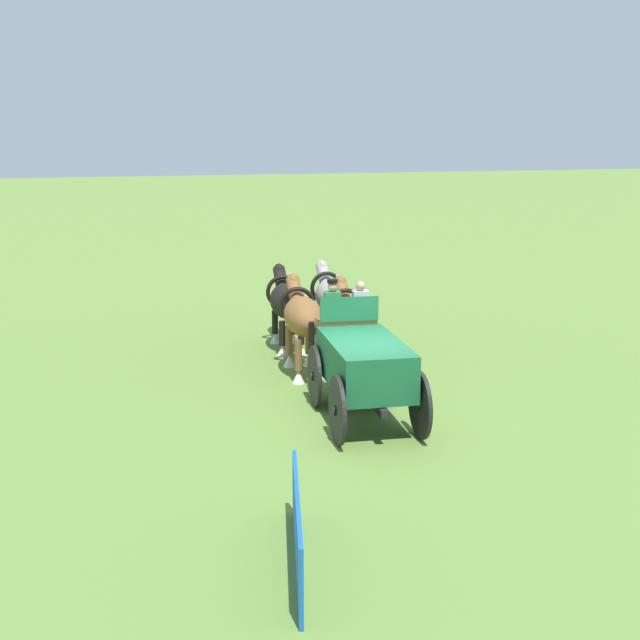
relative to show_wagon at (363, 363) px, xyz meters
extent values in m
plane|color=olive|center=(-0.17, 0.02, -1.23)|extent=(220.00, 220.00, 0.00)
cube|color=#195B38|center=(-0.17, 0.02, 0.04)|extent=(3.16, 1.85, 0.96)
cube|color=brown|center=(1.56, -0.20, 0.56)|extent=(0.73, 1.39, 0.12)
cube|color=#195B38|center=(1.96, -0.25, -0.09)|extent=(0.39, 1.21, 0.60)
cube|color=#195B38|center=(1.26, -0.16, 0.90)|extent=(0.23, 1.33, 0.55)
cube|color=black|center=(-0.17, 0.02, -0.54)|extent=(3.29, 0.58, 0.16)
cylinder|color=black|center=(1.13, 0.70, -0.54)|extent=(1.37, 0.26, 1.37)
cylinder|color=black|center=(1.13, 0.70, -0.54)|extent=(0.22, 0.20, 0.20)
cylinder|color=black|center=(0.91, -0.97, -0.54)|extent=(1.37, 0.26, 1.37)
cylinder|color=black|center=(0.91, -0.97, -0.54)|extent=(0.22, 0.20, 0.20)
cylinder|color=black|center=(-1.25, 1.01, -0.54)|extent=(1.37, 0.26, 1.37)
cylinder|color=black|center=(-1.25, 1.01, -0.54)|extent=(0.22, 0.20, 0.20)
cylinder|color=black|center=(-1.47, -0.66, -0.54)|extent=(1.37, 0.26, 1.37)
cylinder|color=black|center=(-1.47, -0.66, -0.54)|extent=(0.22, 0.20, 0.20)
cylinder|color=brown|center=(2.60, -0.34, -0.49)|extent=(2.59, 0.43, 0.10)
cube|color=slate|center=(1.72, 0.11, 0.70)|extent=(0.44, 0.37, 0.16)
cube|color=#338C4C|center=(1.60, 0.12, 0.98)|extent=(0.28, 0.39, 0.55)
sphere|color=tan|center=(1.60, 0.12, 1.36)|extent=(0.22, 0.22, 0.22)
cylinder|color=black|center=(1.60, 0.12, 1.49)|extent=(0.24, 0.24, 0.08)
cube|color=#BCB293|center=(1.64, -0.54, 0.70)|extent=(0.44, 0.37, 0.16)
cube|color=silver|center=(1.52, -0.53, 0.98)|extent=(0.28, 0.39, 0.55)
sphere|color=tan|center=(1.52, -0.53, 1.36)|extent=(0.22, 0.22, 0.22)
ellipsoid|color=brown|center=(3.58, 0.19, 0.27)|extent=(2.21, 1.21, 0.95)
cylinder|color=brown|center=(4.34, 0.36, -0.51)|extent=(0.18, 0.18, 0.77)
cone|color=silver|center=(4.34, 0.36, -1.06)|extent=(0.30, 0.30, 0.33)
cylinder|color=brown|center=(4.28, -0.16, -0.51)|extent=(0.18, 0.18, 0.77)
cone|color=silver|center=(4.28, -0.16, -1.06)|extent=(0.30, 0.30, 0.33)
cylinder|color=brown|center=(2.88, 0.54, -0.51)|extent=(0.18, 0.18, 0.77)
cone|color=silver|center=(2.88, 0.54, -1.06)|extent=(0.30, 0.30, 0.33)
cylinder|color=brown|center=(2.82, 0.03, -0.51)|extent=(0.18, 0.18, 0.77)
cone|color=silver|center=(2.82, 0.03, -1.06)|extent=(0.30, 0.30, 0.33)
cylinder|color=brown|center=(4.88, 0.02, 0.67)|extent=(0.98, 0.48, 0.81)
ellipsoid|color=brown|center=(5.25, -0.02, 0.93)|extent=(0.63, 0.33, 0.32)
cube|color=silver|center=(5.53, -0.06, 0.93)|extent=(0.07, 0.11, 0.24)
torus|color=black|center=(4.52, 0.07, 0.37)|extent=(0.24, 0.98, 0.97)
cylinder|color=black|center=(2.49, 0.33, -0.03)|extent=(0.14, 0.14, 0.80)
ellipsoid|color=brown|center=(3.41, -1.10, 0.16)|extent=(2.25, 1.26, 0.99)
cylinder|color=brown|center=(4.19, -0.92, -0.60)|extent=(0.18, 0.18, 0.68)
cone|color=silver|center=(4.19, -0.92, -1.08)|extent=(0.30, 0.30, 0.29)
cylinder|color=brown|center=(4.12, -1.46, -0.60)|extent=(0.18, 0.18, 0.68)
cone|color=silver|center=(4.12, -1.46, -1.08)|extent=(0.30, 0.30, 0.29)
cylinder|color=brown|center=(2.71, -0.73, -0.60)|extent=(0.18, 0.18, 0.68)
cone|color=silver|center=(2.71, -0.73, -1.08)|extent=(0.30, 0.30, 0.29)
cylinder|color=brown|center=(2.64, -1.27, -0.60)|extent=(0.18, 0.18, 0.68)
cone|color=silver|center=(2.64, -1.27, -1.08)|extent=(0.30, 0.30, 0.29)
cylinder|color=brown|center=(4.73, -1.27, 0.57)|extent=(0.98, 0.48, 0.81)
ellipsoid|color=brown|center=(5.10, -1.32, 0.83)|extent=(0.63, 0.33, 0.32)
cube|color=silver|center=(5.38, -1.35, 0.83)|extent=(0.07, 0.11, 0.24)
torus|color=black|center=(4.37, -1.22, 0.26)|extent=(0.25, 1.02, 1.01)
cylinder|color=black|center=(2.30, -0.95, -0.14)|extent=(0.14, 0.14, 0.80)
ellipsoid|color=black|center=(6.16, -0.14, 0.15)|extent=(2.11, 1.21, 0.96)
cylinder|color=black|center=(6.89, 0.03, -0.60)|extent=(0.18, 0.18, 0.68)
cone|color=silver|center=(6.89, 0.03, -1.08)|extent=(0.30, 0.30, 0.29)
cylinder|color=black|center=(6.82, -0.50, -0.60)|extent=(0.18, 0.18, 0.68)
cone|color=silver|center=(6.82, -0.50, -1.08)|extent=(0.30, 0.30, 0.29)
cylinder|color=black|center=(5.50, 0.21, -0.60)|extent=(0.18, 0.18, 0.68)
cone|color=silver|center=(5.50, 0.21, -1.08)|extent=(0.30, 0.30, 0.29)
cylinder|color=black|center=(5.43, -0.31, -0.60)|extent=(0.18, 0.18, 0.68)
cone|color=silver|center=(5.43, -0.31, -1.08)|extent=(0.30, 0.30, 0.29)
cylinder|color=black|center=(7.42, -0.31, 0.55)|extent=(0.98, 0.48, 0.81)
ellipsoid|color=black|center=(7.79, -0.35, 0.81)|extent=(0.63, 0.33, 0.32)
cube|color=silver|center=(8.06, -0.39, 0.81)|extent=(0.07, 0.11, 0.24)
torus|color=black|center=(7.05, -0.26, 0.25)|extent=(0.25, 1.00, 0.99)
cylinder|color=black|center=(5.11, -0.01, -0.15)|extent=(0.14, 0.14, 0.80)
ellipsoid|color=#9E998E|center=(5.99, -1.43, 0.22)|extent=(2.12, 1.20, 0.95)
cylinder|color=#9E998E|center=(6.73, -1.26, -0.55)|extent=(0.18, 0.18, 0.73)
cone|color=silver|center=(6.73, -1.26, -1.07)|extent=(0.30, 0.30, 0.31)
cylinder|color=#9E998E|center=(6.66, -1.78, -0.55)|extent=(0.18, 0.18, 0.73)
cone|color=silver|center=(6.66, -1.78, -1.07)|extent=(0.30, 0.30, 0.31)
cylinder|color=#9E998E|center=(5.32, -1.08, -0.55)|extent=(0.18, 0.18, 0.73)
cone|color=silver|center=(5.32, -1.08, -1.07)|extent=(0.30, 0.30, 0.31)
cylinder|color=#9E998E|center=(5.26, -1.60, -0.55)|extent=(0.18, 0.18, 0.73)
cone|color=silver|center=(5.26, -1.60, -1.07)|extent=(0.30, 0.30, 0.31)
cylinder|color=#9E998E|center=(7.26, -1.60, 0.62)|extent=(0.98, 0.48, 0.81)
ellipsoid|color=#9E998E|center=(7.62, -1.64, 0.88)|extent=(0.63, 0.33, 0.32)
cube|color=silver|center=(7.90, -1.68, 0.88)|extent=(0.07, 0.11, 0.24)
torus|color=black|center=(6.89, -1.55, 0.32)|extent=(0.24, 0.98, 0.97)
cylinder|color=black|center=(4.94, -1.30, -0.08)|extent=(0.14, 0.14, 0.80)
cube|color=#1959B2|center=(-5.52, 3.12, -0.68)|extent=(3.10, 0.90, 1.10)
camera|label=1|loc=(-15.70, 6.18, 4.70)|focal=46.46mm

